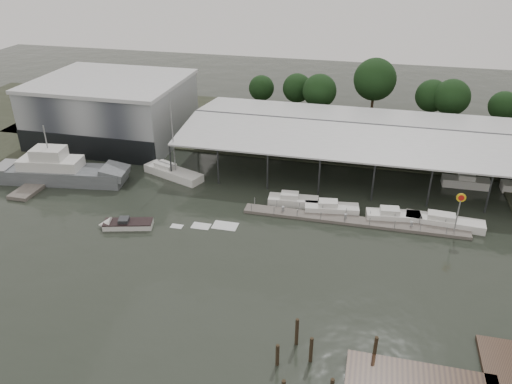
% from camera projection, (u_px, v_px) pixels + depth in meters
% --- Properties ---
extents(ground, '(200.00, 200.00, 0.00)m').
position_uv_depth(ground, '(215.00, 250.00, 57.28)').
color(ground, '#232821').
rests_on(ground, ground).
extents(land_strip_far, '(140.00, 30.00, 0.30)m').
position_uv_depth(land_strip_far, '(283.00, 127.00, 93.49)').
color(land_strip_far, '#35392B').
rests_on(land_strip_far, ground).
extents(land_strip_west, '(20.00, 40.00, 0.30)m').
position_uv_depth(land_strip_west, '(57.00, 131.00, 91.46)').
color(land_strip_west, '#35392B').
rests_on(land_strip_west, ground).
extents(storage_warehouse, '(24.50, 20.50, 10.50)m').
position_uv_depth(storage_warehouse, '(113.00, 109.00, 86.52)').
color(storage_warehouse, '#91969A').
rests_on(storage_warehouse, ground).
extents(covered_boat_shed, '(58.24, 24.00, 6.96)m').
position_uv_depth(covered_boat_shed, '(378.00, 129.00, 75.09)').
color(covered_boat_shed, silver).
rests_on(covered_boat_shed, ground).
extents(trawler_dock, '(3.00, 18.00, 0.50)m').
position_uv_depth(trawler_dock, '(54.00, 172.00, 75.50)').
color(trawler_dock, slate).
rests_on(trawler_dock, ground).
extents(floating_dock, '(28.00, 2.00, 1.40)m').
position_uv_depth(floating_dock, '(353.00, 221.00, 62.70)').
color(floating_dock, slate).
rests_on(floating_dock, ground).
extents(shell_fuel_sign, '(1.10, 0.18, 5.55)m').
position_uv_depth(shell_fuel_sign, '(459.00, 206.00, 58.48)').
color(shell_fuel_sign, gray).
rests_on(shell_fuel_sign, ground).
extents(grey_trawler, '(19.84, 6.98, 8.84)m').
position_uv_depth(grey_trawler, '(61.00, 171.00, 72.51)').
color(grey_trawler, slate).
rests_on(grey_trawler, ground).
extents(white_sailboat, '(10.04, 5.97, 13.19)m').
position_uv_depth(white_sailboat, '(173.00, 172.00, 74.36)').
color(white_sailboat, white).
rests_on(white_sailboat, ground).
extents(speedboat_underway, '(17.34, 6.25, 2.00)m').
position_uv_depth(speedboat_underway, '(124.00, 224.00, 61.56)').
color(speedboat_underway, white).
rests_on(speedboat_underway, ground).
extents(moored_cruiser_0, '(6.75, 2.68, 1.70)m').
position_uv_depth(moored_cruiser_0, '(293.00, 200.00, 66.68)').
color(moored_cruiser_0, white).
rests_on(moored_cruiser_0, ground).
extents(moored_cruiser_1, '(7.14, 3.07, 1.70)m').
position_uv_depth(moored_cruiser_1, '(331.00, 208.00, 64.73)').
color(moored_cruiser_1, white).
rests_on(moored_cruiser_1, ground).
extents(moored_cruiser_2, '(6.92, 2.94, 1.70)m').
position_uv_depth(moored_cruiser_2, '(393.00, 216.00, 63.00)').
color(moored_cruiser_2, white).
rests_on(moored_cruiser_2, ground).
extents(moored_cruiser_3, '(9.50, 2.90, 1.70)m').
position_uv_depth(moored_cruiser_3, '(444.00, 221.00, 61.77)').
color(moored_cruiser_3, white).
rests_on(moored_cruiser_3, ground).
extents(mooring_pilings, '(8.23, 7.09, 3.43)m').
position_uv_depth(mooring_pilings, '(312.00, 364.00, 40.83)').
color(mooring_pilings, '#362B1B').
rests_on(mooring_pilings, ground).
extents(horizon_tree_line, '(69.37, 11.56, 11.94)m').
position_uv_depth(horizon_tree_line, '(413.00, 93.00, 91.44)').
color(horizon_tree_line, '#302115').
rests_on(horizon_tree_line, ground).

